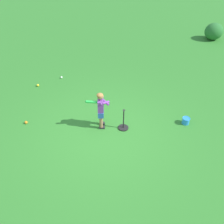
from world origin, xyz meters
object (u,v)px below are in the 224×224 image
object	(u,v)px
play_ball_midfield	(38,85)
toy_bucket	(186,121)
play_ball_center_lawn	(61,77)
batting_tee	(123,125)
play_ball_behind_batter	(26,122)
child_batter	(101,107)

from	to	relation	value
play_ball_midfield	toy_bucket	world-z (taller)	toy_bucket
play_ball_center_lawn	batting_tee	world-z (taller)	batting_tee
play_ball_midfield	toy_bucket	bearing A→B (deg)	56.55
play_ball_behind_batter	toy_bucket	size ratio (longest dim) A/B	0.39
child_batter	toy_bucket	xyz separation A→B (m)	(0.31, 2.33, -0.55)
batting_tee	toy_bucket	bearing A→B (deg)	86.13
toy_bucket	child_batter	bearing A→B (deg)	-97.54
play_ball_center_lawn	batting_tee	bearing A→B (deg)	27.77
play_ball_behind_batter	toy_bucket	world-z (taller)	toy_bucket
child_batter	play_ball_center_lawn	world-z (taller)	child_batter
play_ball_behind_batter	batting_tee	world-z (taller)	batting_tee
batting_tee	toy_bucket	world-z (taller)	batting_tee
batting_tee	play_ball_midfield	bearing A→B (deg)	-137.61
play_ball_behind_batter	child_batter	bearing A→B (deg)	76.60
play_ball_center_lawn	play_ball_behind_batter	size ratio (longest dim) A/B	0.89
play_ball_behind_batter	toy_bucket	distance (m)	4.45
play_ball_midfield	batting_tee	size ratio (longest dim) A/B	0.13
child_batter	toy_bucket	world-z (taller)	child_batter
play_ball_behind_batter	batting_tee	size ratio (longest dim) A/B	0.14
child_batter	batting_tee	bearing A→B (deg)	71.90
batting_tee	toy_bucket	size ratio (longest dim) A/B	2.87
child_batter	play_ball_center_lawn	size ratio (longest dim) A/B	14.41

